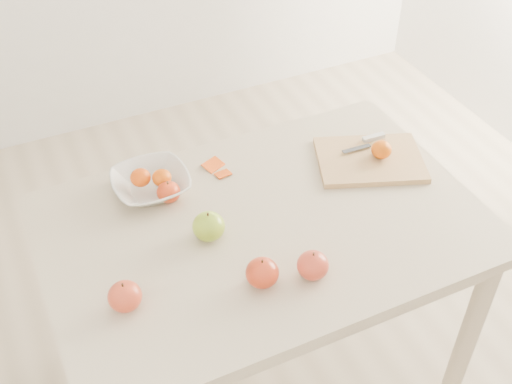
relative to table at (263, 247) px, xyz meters
name	(u,v)px	position (x,y,z in m)	size (l,w,h in m)	color
ground	(262,376)	(0.00, 0.00, -0.65)	(3.50, 3.50, 0.00)	#C6B293
table	(263,247)	(0.00, 0.00, 0.00)	(1.20, 0.80, 0.75)	#C6B496
cutting_board	(370,160)	(0.41, 0.10, 0.11)	(0.32, 0.23, 0.02)	tan
board_tangerine	(381,150)	(0.44, 0.09, 0.14)	(0.06, 0.06, 0.05)	#C84D07
fruit_bowl	(151,184)	(-0.24, 0.26, 0.13)	(0.22, 0.22, 0.05)	silver
bowl_tangerine_near	(141,177)	(-0.26, 0.27, 0.15)	(0.06, 0.06, 0.05)	#D85007
bowl_tangerine_far	(162,178)	(-0.21, 0.24, 0.15)	(0.06, 0.06, 0.05)	#C84C07
orange_peel_a	(213,166)	(-0.03, 0.29, 0.10)	(0.06, 0.04, 0.00)	#DF4C0F
orange_peel_b	(223,174)	(-0.02, 0.23, 0.10)	(0.04, 0.04, 0.00)	#D5490F
paring_knife	(371,139)	(0.45, 0.17, 0.12)	(0.17, 0.05, 0.01)	silver
apple_green	(209,226)	(-0.16, 0.01, 0.14)	(0.09, 0.09, 0.08)	#699214
apple_red_e	(262,273)	(-0.10, -0.20, 0.14)	(0.08, 0.08, 0.08)	maroon
apple_red_c	(313,265)	(0.03, -0.23, 0.14)	(0.08, 0.08, 0.07)	maroon
apple_red_b	(125,296)	(-0.42, -0.13, 0.14)	(0.08, 0.08, 0.07)	#A41715
apple_red_a	(169,192)	(-0.20, 0.20, 0.13)	(0.07, 0.07, 0.06)	#A50914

